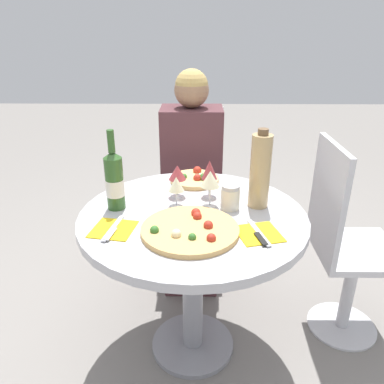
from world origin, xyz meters
name	(u,v)px	position (x,y,z in m)	size (l,w,h in m)	color
ground_plane	(193,345)	(0.00, 0.00, 0.00)	(12.00, 12.00, 0.00)	gray
dining_table	(193,241)	(0.00, 0.00, 0.59)	(0.91, 0.91, 0.71)	gray
chair_behind_diner	(192,190)	(-0.01, 0.78, 0.47)	(0.37, 0.37, 0.96)	silver
seated_diner	(191,190)	(-0.01, 0.63, 0.54)	(0.34, 0.48, 1.20)	#512D33
chair_empty_side	(343,248)	(0.69, 0.13, 0.47)	(0.37, 0.37, 0.96)	silver
pizza_large	(190,229)	(-0.01, -0.15, 0.73)	(0.36, 0.36, 0.05)	tan
pizza_small_far	(195,179)	(0.01, 0.33, 0.73)	(0.23, 0.23, 0.05)	#DBB26B
wine_bottle	(115,181)	(-0.31, 0.05, 0.83)	(0.07, 0.07, 0.33)	#2D5623
tall_carafe	(260,171)	(0.27, 0.07, 0.87)	(0.08, 0.08, 0.33)	tan
sugar_shaker	(230,197)	(0.15, 0.04, 0.76)	(0.08, 0.08, 0.10)	silver
wine_glass_front_left	(176,185)	(-0.07, 0.07, 0.81)	(0.06, 0.06, 0.13)	silver
wine_glass_back_left	(177,173)	(-0.07, 0.17, 0.82)	(0.07, 0.07, 0.14)	silver
wine_glass_back_right	(209,171)	(0.07, 0.17, 0.83)	(0.07, 0.07, 0.17)	silver
wine_glass_front_right	(210,180)	(0.07, 0.07, 0.83)	(0.08, 0.08, 0.15)	silver
place_setting_left	(113,229)	(-0.29, -0.14, 0.72)	(0.17, 0.19, 0.01)	gold
place_setting_right	(259,234)	(0.24, -0.17, 0.72)	(0.18, 0.19, 0.01)	gold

